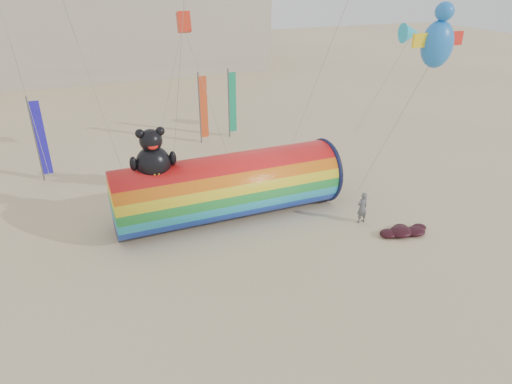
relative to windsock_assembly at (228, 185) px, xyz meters
name	(u,v)px	position (x,y,z in m)	size (l,w,h in m)	color
ground	(259,255)	(-0.01, -4.02, -1.76)	(160.00, 160.00, 0.00)	#CCB58C
windsock_assembly	(228,185)	(0.00, 0.00, 0.00)	(11.52, 3.51, 5.31)	red
kite_handler	(362,208)	(5.98, -3.26, -0.93)	(0.61, 0.40, 1.66)	#56575D
fabric_bundle	(404,231)	(7.21, -5.06, -1.59)	(2.62, 1.35, 0.41)	#3D0B15
festival_banners	(167,115)	(-0.68, 10.64, 0.88)	(13.87, 3.42, 5.20)	#59595E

